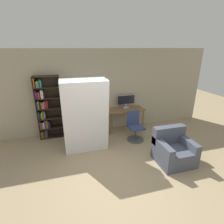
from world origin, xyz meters
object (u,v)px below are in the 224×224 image
at_px(bookshelf, 46,109).
at_px(armchair, 173,150).
at_px(mattress_far, 85,114).
at_px(monitor, 126,101).
at_px(mattress_near, 86,118).
at_px(office_chair, 135,129).

bearing_deg(bookshelf, armchair, -35.86).
bearing_deg(mattress_far, monitor, 30.39).
height_order(bookshelf, mattress_near, mattress_near).
height_order(office_chair, bookshelf, bookshelf).
relative_size(mattress_near, armchair, 2.34).
relative_size(monitor, mattress_far, 0.31).
xyz_separation_m(monitor, armchair, (0.46, -2.19, -0.69)).
height_order(mattress_far, armchair, mattress_far).
bearing_deg(office_chair, armchair, -69.91).
xyz_separation_m(bookshelf, mattress_far, (1.05, -0.91, 0.04)).
bearing_deg(mattress_near, office_chair, 11.40).
height_order(monitor, bookshelf, bookshelf).
distance_m(mattress_near, mattress_far, 0.30).
height_order(monitor, armchair, monitor).
bearing_deg(mattress_far, bookshelf, 139.18).
bearing_deg(bookshelf, mattress_near, -48.91).
bearing_deg(office_chair, mattress_far, -179.68).
bearing_deg(monitor, mattress_far, -149.61).
xyz_separation_m(office_chair, bookshelf, (-2.57, 0.90, 0.60)).
distance_m(office_chair, mattress_far, 1.65).
xyz_separation_m(office_chair, mattress_near, (-1.52, -0.31, 0.63)).
bearing_deg(mattress_far, office_chair, 0.32).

